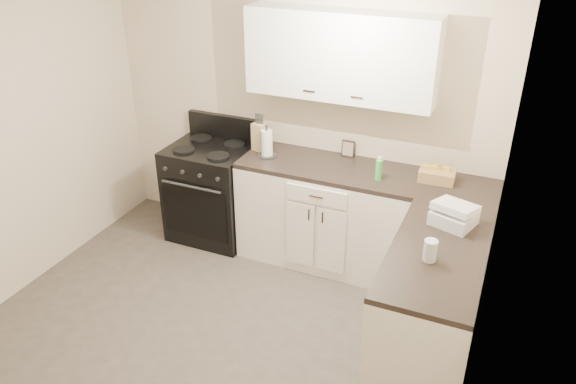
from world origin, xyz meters
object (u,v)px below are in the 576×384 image
at_px(wicker_basket, 437,175).
at_px(paper_towel, 267,143).
at_px(stove, 212,192).
at_px(knife_block, 260,137).
at_px(countertop_grill, 454,218).

bearing_deg(wicker_basket, paper_towel, -176.22).
distance_m(stove, paper_towel, 0.84).
xyz_separation_m(knife_block, countertop_grill, (1.80, -0.64, -0.08)).
height_order(stove, knife_block, knife_block).
distance_m(paper_towel, wicker_basket, 1.46).
bearing_deg(knife_block, paper_towel, -24.28).
height_order(wicker_basket, countertop_grill, countertop_grill).
xyz_separation_m(stove, knife_block, (0.47, 0.10, 0.61)).
distance_m(wicker_basket, countertop_grill, 0.68).
distance_m(knife_block, wicker_basket, 1.57).
relative_size(stove, paper_towel, 3.83).
bearing_deg(paper_towel, wicker_basket, 3.78).
bearing_deg(countertop_grill, paper_towel, -179.81).
relative_size(stove, wicker_basket, 3.29).
bearing_deg(countertop_grill, knife_block, 178.52).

